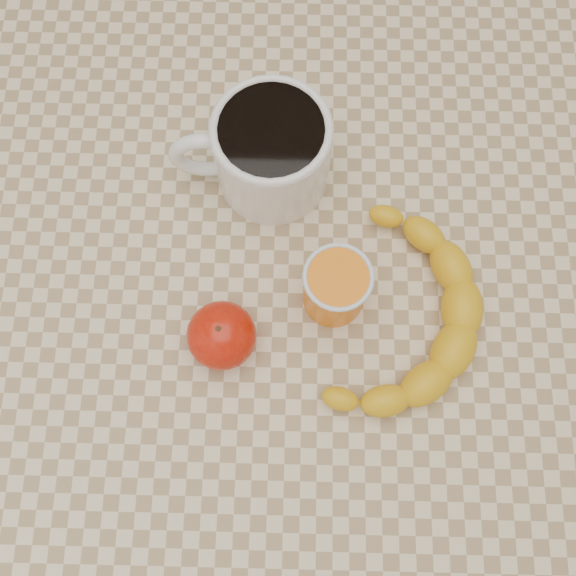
{
  "coord_description": "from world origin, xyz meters",
  "views": [
    {
      "loc": [
        0.0,
        -0.19,
        1.42
      ],
      "look_at": [
        0.0,
        0.0,
        0.77
      ],
      "focal_mm": 40.0,
      "sensor_mm": 36.0,
      "label": 1
    }
  ],
  "objects_px": {
    "coffee_mug": "(269,151)",
    "orange_juice_glass": "(336,287)",
    "table": "(288,312)",
    "apple": "(222,335)",
    "banana": "(402,319)"
  },
  "relations": [
    {
      "from": "coffee_mug",
      "to": "orange_juice_glass",
      "type": "distance_m",
      "value": 0.16
    },
    {
      "from": "coffee_mug",
      "to": "orange_juice_glass",
      "type": "relative_size",
      "value": 2.16
    },
    {
      "from": "coffee_mug",
      "to": "orange_juice_glass",
      "type": "height_order",
      "value": "coffee_mug"
    },
    {
      "from": "coffee_mug",
      "to": "banana",
      "type": "bearing_deg",
      "value": -50.24
    },
    {
      "from": "orange_juice_glass",
      "to": "banana",
      "type": "distance_m",
      "value": 0.08
    },
    {
      "from": "coffee_mug",
      "to": "banana",
      "type": "distance_m",
      "value": 0.23
    },
    {
      "from": "orange_juice_glass",
      "to": "apple",
      "type": "xyz_separation_m",
      "value": [
        -0.12,
        -0.05,
        -0.01
      ]
    },
    {
      "from": "banana",
      "to": "orange_juice_glass",
      "type": "bearing_deg",
      "value": -176.68
    },
    {
      "from": "coffee_mug",
      "to": "banana",
      "type": "xyz_separation_m",
      "value": [
        0.14,
        -0.17,
        -0.04
      ]
    },
    {
      "from": "table",
      "to": "apple",
      "type": "bearing_deg",
      "value": -140.18
    },
    {
      "from": "table",
      "to": "apple",
      "type": "height_order",
      "value": "apple"
    },
    {
      "from": "coffee_mug",
      "to": "apple",
      "type": "relative_size",
      "value": 2.3
    },
    {
      "from": "coffee_mug",
      "to": "table",
      "type": "bearing_deg",
      "value": -80.52
    },
    {
      "from": "coffee_mug",
      "to": "apple",
      "type": "distance_m",
      "value": 0.2
    },
    {
      "from": "table",
      "to": "apple",
      "type": "xyz_separation_m",
      "value": [
        -0.07,
        -0.06,
        0.12
      ]
    }
  ]
}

